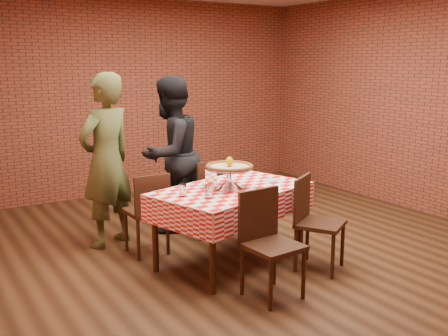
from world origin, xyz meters
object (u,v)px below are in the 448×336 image
(pizza, at_px, (229,167))
(condiment_caddy, at_px, (211,176))
(chair_far_left, at_px, (146,213))
(diner_black, at_px, (170,154))
(water_glass_left, at_px, (208,192))
(chair_near_right, at_px, (320,224))
(table, at_px, (232,225))
(pizza_stand, at_px, (229,178))
(water_glass_right, at_px, (183,190))
(chair_near_left, at_px, (273,246))
(chair_far_right, at_px, (207,197))
(diner_olive, at_px, (106,161))

(pizza, relative_size, condiment_caddy, 3.18)
(pizza, distance_m, chair_far_left, 1.05)
(chair_far_left, bearing_deg, diner_black, -134.49)
(pizza, bearing_deg, water_glass_left, -150.99)
(condiment_caddy, distance_m, diner_black, 0.96)
(pizza, relative_size, chair_near_right, 0.52)
(pizza, distance_m, condiment_caddy, 0.34)
(table, distance_m, condiment_caddy, 0.55)
(table, bearing_deg, chair_far_left, 132.88)
(pizza_stand, distance_m, condiment_caddy, 0.31)
(condiment_caddy, bearing_deg, water_glass_right, 178.42)
(pizza_stand, distance_m, chair_near_left, 0.95)
(condiment_caddy, bearing_deg, pizza, -119.74)
(chair_near_left, xyz_separation_m, chair_near_right, (0.75, 0.25, -0.01))
(table, height_order, chair_near_left, chair_near_left)
(water_glass_right, height_order, chair_far_left, water_glass_right)
(diner_black, bearing_deg, chair_near_left, 61.17)
(condiment_caddy, distance_m, chair_far_left, 0.78)
(pizza, height_order, chair_far_right, pizza)
(chair_near_left, relative_size, chair_far_right, 1.02)
(chair_far_right, bearing_deg, pizza, 76.94)
(water_glass_right, distance_m, chair_far_left, 0.80)
(condiment_caddy, xyz_separation_m, diner_black, (0.01, 0.96, 0.08))
(water_glass_right, relative_size, chair_near_left, 0.12)
(chair_near_right, bearing_deg, pizza_stand, 105.95)
(pizza_stand, height_order, chair_near_left, pizza_stand)
(chair_near_left, bearing_deg, water_glass_left, 105.69)
(water_glass_right, distance_m, diner_black, 1.38)
(chair_near_left, bearing_deg, pizza_stand, 78.25)
(diner_olive, bearing_deg, pizza_stand, 102.59)
(pizza, xyz_separation_m, chair_far_left, (-0.59, 0.68, -0.54))
(condiment_caddy, xyz_separation_m, chair_far_left, (-0.56, 0.38, -0.40))
(pizza_stand, bearing_deg, diner_black, 90.63)
(chair_near_left, bearing_deg, water_glass_right, 111.65)
(chair_near_right, bearing_deg, diner_black, 78.30)
(pizza, xyz_separation_m, water_glass_left, (-0.35, -0.19, -0.16))
(pizza_stand, height_order, diner_olive, diner_olive)
(chair_far_right, bearing_deg, water_glass_left, 63.65)
(pizza_stand, relative_size, diner_black, 0.26)
(water_glass_right, bearing_deg, diner_olive, 105.15)
(table, distance_m, diner_black, 1.36)
(table, xyz_separation_m, water_glass_left, (-0.38, -0.21, 0.44))
(water_glass_left, bearing_deg, diner_olive, 109.84)
(chair_near_right, height_order, chair_far_right, chair_near_right)
(chair_near_right, xyz_separation_m, chair_far_left, (-1.23, 1.28, -0.02))
(pizza_stand, distance_m, pizza, 0.11)
(water_glass_right, relative_size, diner_black, 0.06)
(water_glass_left, relative_size, diner_olive, 0.06)
(chair_near_left, bearing_deg, condiment_caddy, 81.44)
(water_glass_left, height_order, diner_black, diner_black)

